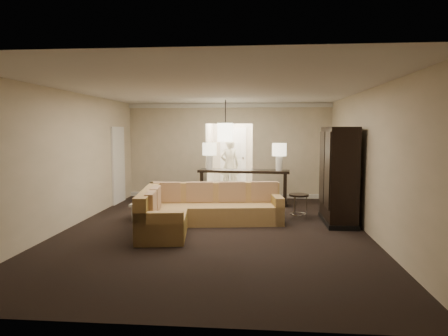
# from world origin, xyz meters

# --- Properties ---
(ground) EXTENTS (8.00, 8.00, 0.00)m
(ground) POSITION_xyz_m (0.00, 0.00, 0.00)
(ground) COLOR black
(ground) RESTS_ON ground
(wall_back) EXTENTS (6.00, 0.04, 2.80)m
(wall_back) POSITION_xyz_m (0.00, 4.00, 1.40)
(wall_back) COLOR beige
(wall_back) RESTS_ON ground
(wall_front) EXTENTS (6.00, 0.04, 2.80)m
(wall_front) POSITION_xyz_m (0.00, -4.00, 1.40)
(wall_front) COLOR beige
(wall_front) RESTS_ON ground
(wall_left) EXTENTS (0.04, 8.00, 2.80)m
(wall_left) POSITION_xyz_m (-3.00, 0.00, 1.40)
(wall_left) COLOR beige
(wall_left) RESTS_ON ground
(wall_right) EXTENTS (0.04, 8.00, 2.80)m
(wall_right) POSITION_xyz_m (3.00, 0.00, 1.40)
(wall_right) COLOR beige
(wall_right) RESTS_ON ground
(ceiling) EXTENTS (6.00, 8.00, 0.02)m
(ceiling) POSITION_xyz_m (0.00, 0.00, 2.80)
(ceiling) COLOR silver
(ceiling) RESTS_ON wall_back
(crown_molding) EXTENTS (6.00, 0.10, 0.12)m
(crown_molding) POSITION_xyz_m (0.00, 3.95, 2.73)
(crown_molding) COLOR silver
(crown_molding) RESTS_ON wall_back
(baseboard) EXTENTS (6.00, 0.10, 0.12)m
(baseboard) POSITION_xyz_m (0.00, 3.95, 0.06)
(baseboard) COLOR silver
(baseboard) RESTS_ON ground
(side_door) EXTENTS (0.05, 0.90, 2.10)m
(side_door) POSITION_xyz_m (-2.97, 2.80, 1.05)
(side_door) COLOR white
(side_door) RESTS_ON ground
(foyer) EXTENTS (1.44, 2.02, 2.80)m
(foyer) POSITION_xyz_m (0.00, 5.34, 1.30)
(foyer) COLOR beige
(foyer) RESTS_ON ground
(sectional_sofa) EXTENTS (2.97, 2.55, 0.86)m
(sectional_sofa) POSITION_xyz_m (-0.35, 0.25, 0.34)
(sectional_sofa) COLOR brown
(sectional_sofa) RESTS_ON ground
(coffee_table) EXTENTS (0.95, 0.95, 0.40)m
(coffee_table) POSITION_xyz_m (-1.47, 1.00, 0.20)
(coffee_table) COLOR white
(coffee_table) RESTS_ON ground
(console_table) EXTENTS (2.48, 0.75, 0.94)m
(console_table) POSITION_xyz_m (0.49, 2.82, 0.56)
(console_table) COLOR black
(console_table) RESTS_ON ground
(armoire) EXTENTS (0.62, 1.44, 2.07)m
(armoire) POSITION_xyz_m (2.59, 0.84, 0.99)
(armoire) COLOR black
(armoire) RESTS_ON ground
(drink_table) EXTENTS (0.45, 0.45, 0.56)m
(drink_table) POSITION_xyz_m (1.80, 1.20, 0.40)
(drink_table) COLOR black
(drink_table) RESTS_ON ground
(table_lamp_left) EXTENTS (0.38, 0.38, 0.72)m
(table_lamp_left) POSITION_xyz_m (-0.45, 2.89, 1.42)
(table_lamp_left) COLOR white
(table_lamp_left) RESTS_ON console_table
(table_lamp_right) EXTENTS (0.38, 0.38, 0.72)m
(table_lamp_right) POSITION_xyz_m (1.43, 2.74, 1.42)
(table_lamp_right) COLOR white
(table_lamp_right) RESTS_ON console_table
(pendant_light) EXTENTS (0.38, 0.38, 1.09)m
(pendant_light) POSITION_xyz_m (0.00, 2.70, 1.95)
(pendant_light) COLOR black
(pendant_light) RESTS_ON ceiling
(person) EXTENTS (0.74, 0.53, 1.90)m
(person) POSITION_xyz_m (-0.08, 5.28, 0.95)
(person) COLOR beige
(person) RESTS_ON ground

